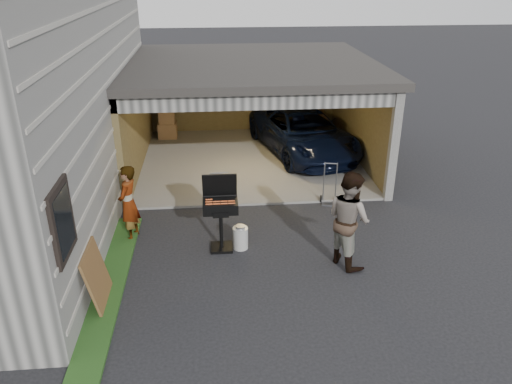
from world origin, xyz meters
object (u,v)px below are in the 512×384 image
woman (129,203)px  plywood_panel (97,277)px  hand_truck (329,196)px  propane_tank (240,238)px  minivan (303,134)px  bbq_grill (220,208)px  man (349,219)px

woman → plywood_panel: woman is taller
plywood_panel → hand_truck: bearing=36.2°
propane_tank → hand_truck: size_ratio=0.44×
minivan → plywood_panel: bearing=-137.8°
woman → bbq_grill: woman is taller
man → hand_truck: (0.26, 2.60, -0.75)m
bbq_grill → propane_tank: 0.78m
man → bbq_grill: man is taller
hand_truck → minivan: bearing=102.6°
plywood_panel → hand_truck: size_ratio=1.02×
man → propane_tank: bearing=45.7°
bbq_grill → propane_tank: (0.38, -0.05, -0.68)m
man → propane_tank: (-2.00, 0.71, -0.71)m
man → bbq_grill: 2.50m
minivan → hand_truck: size_ratio=4.43×
man → plywood_panel: 4.60m
propane_tank → hand_truck: bearing=39.9°
propane_tank → plywood_panel: 2.98m
woman → hand_truck: (4.51, 1.27, -0.61)m
woman → man: (4.26, -1.33, 0.13)m
woman → man: size_ratio=0.86×
minivan → hand_truck: bearing=-102.8°
woman → bbq_grill: (1.87, -0.57, 0.09)m
plywood_panel → propane_tank: bearing=32.5°
minivan → woman: size_ratio=2.83×
minivan → bbq_grill: 5.88m
minivan → hand_truck: minivan is taller
man → bbq_grill: bearing=47.7°
man → plywood_panel: man is taller
woman → plywood_panel: bearing=7.4°
woman → propane_tank: (2.26, -0.62, -0.58)m
man → propane_tank: man is taller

